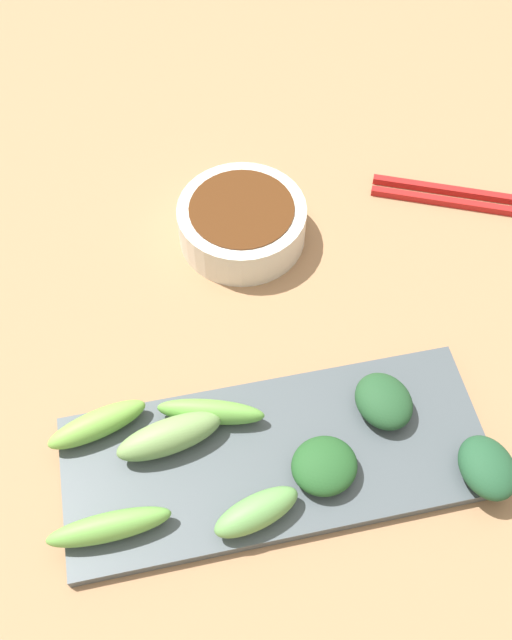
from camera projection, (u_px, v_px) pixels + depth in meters
tabletop at (258, 388)px, 0.67m from camera, size 2.10×2.10×0.02m
sauce_bowl at (242, 222)px, 0.74m from camera, size 0.13×0.13×0.04m
serving_plate at (273, 457)px, 0.62m from camera, size 0.14×0.36×0.01m
broccoli_leafy_0 at (384, 401)px, 0.62m from camera, size 0.07×0.06×0.03m
broccoli_leafy_1 at (324, 466)px, 0.59m from camera, size 0.06×0.06×0.03m
broccoli_stalk_2 at (211, 412)px, 0.62m from camera, size 0.05×0.09×0.03m
broccoli_stalk_3 at (109, 527)px, 0.56m from camera, size 0.03×0.10×0.03m
broccoli_stalk_4 at (256, 512)px, 0.57m from camera, size 0.05×0.08×0.03m
broccoli_stalk_5 at (169, 436)px, 0.60m from camera, size 0.04×0.10×0.03m
broccoli_stalk_6 at (97, 424)px, 0.61m from camera, size 0.05×0.09×0.03m
broccoli_leafy_7 at (487, 468)px, 0.59m from camera, size 0.06×0.05×0.03m
chopsticks at (478, 200)px, 0.78m from camera, size 0.12×0.22×0.01m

